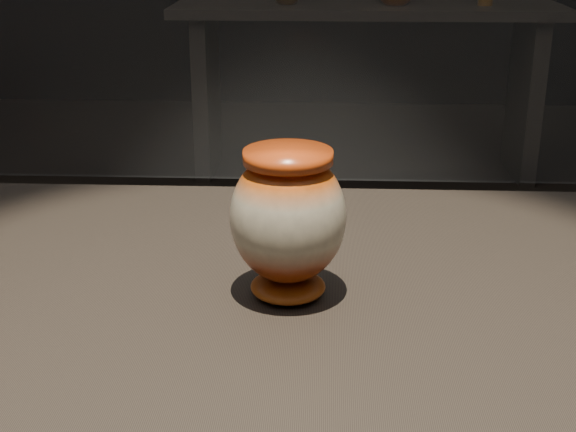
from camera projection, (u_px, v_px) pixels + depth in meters
The scene contains 2 objects.
main_vase at pixel (288, 219), 0.97m from camera, with size 0.17×0.17×0.19m.
back_shelf at pixel (366, 56), 4.21m from camera, with size 2.00×0.60×0.90m.
Camera 1 is at (0.22, -0.92, 1.35)m, focal length 50.00 mm.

